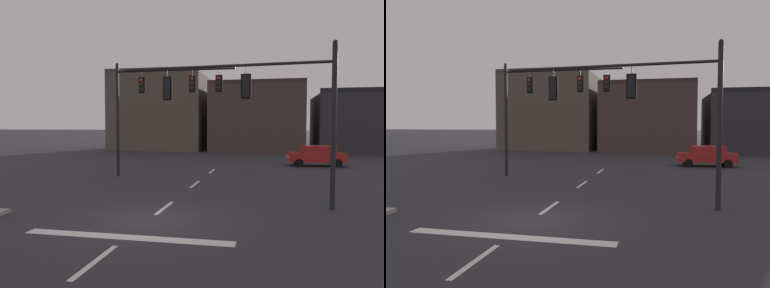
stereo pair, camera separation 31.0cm
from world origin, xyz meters
The scene contains 7 objects.
ground_plane centered at (0.00, 0.00, 0.00)m, with size 400.00×400.00×0.00m, color #2B2B30.
stop_bar_paint centered at (0.00, -2.00, 0.00)m, with size 6.40×0.50×0.01m, color silver.
lane_centreline centered at (0.00, 2.00, 0.00)m, with size 0.16×26.40×0.01m.
signal_mast_near_side centered at (3.78, 3.28, 4.34)m, with size 8.89×0.80×6.53m.
signal_mast_far_side centered at (-2.94, 10.28, 5.10)m, with size 7.56×0.36×7.19m.
car_lot_nearside centered at (7.64, 18.96, 0.86)m, with size 4.55×2.16×1.61m.
building_row centered at (1.27, 36.57, 4.12)m, with size 36.38×11.91×10.10m.
Camera 1 is at (4.15, -12.28, 3.31)m, focal length 35.38 mm.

